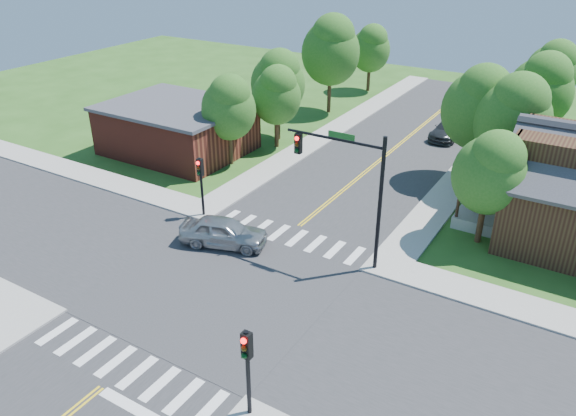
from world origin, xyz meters
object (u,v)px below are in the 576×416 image
Objects in this scene: signal_mast_ne at (349,176)px; signal_pole_nw at (201,176)px; car_silver at (224,232)px; car_dgrey at (449,129)px; signal_pole_se at (247,359)px.

signal_pole_nw is at bearing -179.93° from signal_mast_ne.
car_dgrey is (5.30, 23.49, -0.08)m from car_silver.
signal_pole_nw is at bearing 38.13° from car_silver.
car_silver is 1.00× the size of car_dgrey.
signal_mast_ne is 7.82m from car_silver.
signal_pole_nw is 4.19m from car_silver.
signal_pole_se is at bearing -82.95° from car_dgrey.
signal_mast_ne is 1.89× the size of signal_pole_se.
car_silver is (3.14, -2.08, -1.84)m from signal_pole_nw.
signal_mast_ne is 1.40× the size of car_dgrey.
car_silver is (-6.37, -2.09, -4.03)m from signal_mast_ne.
signal_pole_se is at bearing -156.94° from car_silver.
signal_mast_ne reaches higher than signal_pole_nw.
signal_mast_ne is at bearing -90.26° from car_silver.
car_dgrey is at bearing 92.87° from signal_mast_ne.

